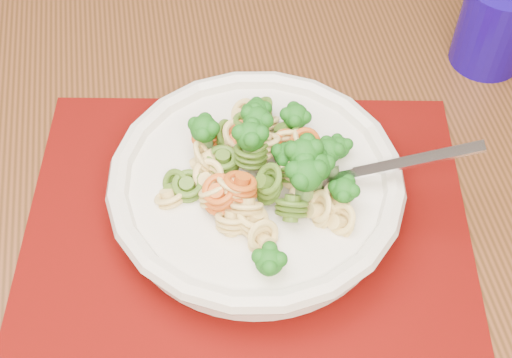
# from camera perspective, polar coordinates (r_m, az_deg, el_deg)

# --- Properties ---
(dining_table) EXTENTS (1.46, 1.17, 0.74)m
(dining_table) POSITION_cam_1_polar(r_m,az_deg,el_deg) (0.77, -0.21, -4.39)
(dining_table) COLOR #5B3019
(dining_table) RESTS_ON ground
(placemat) EXTENTS (0.43, 0.36, 0.00)m
(placemat) POSITION_cam_1_polar(r_m,az_deg,el_deg) (0.64, -0.71, -3.73)
(placemat) COLOR #530304
(placemat) RESTS_ON dining_table
(pasta_bowl) EXTENTS (0.26, 0.26, 0.05)m
(pasta_bowl) POSITION_cam_1_polar(r_m,az_deg,el_deg) (0.63, -0.00, -0.55)
(pasta_bowl) COLOR silver
(pasta_bowl) RESTS_ON placemat
(pasta_broccoli_heap) EXTENTS (0.22, 0.22, 0.06)m
(pasta_broccoli_heap) POSITION_cam_1_polar(r_m,az_deg,el_deg) (0.62, -0.00, 0.34)
(pasta_broccoli_heap) COLOR #DBB96C
(pasta_broccoli_heap) RESTS_ON pasta_bowl
(fork) EXTENTS (0.18, 0.05, 0.08)m
(fork) POSITION_cam_1_polar(r_m,az_deg,el_deg) (0.62, 5.56, -0.02)
(fork) COLOR silver
(fork) RESTS_ON pasta_bowl
(tumbler) EXTENTS (0.08, 0.08, 0.10)m
(tumbler) POSITION_cam_1_polar(r_m,az_deg,el_deg) (0.79, 18.58, 11.62)
(tumbler) COLOR #13056F
(tumbler) RESTS_ON dining_table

